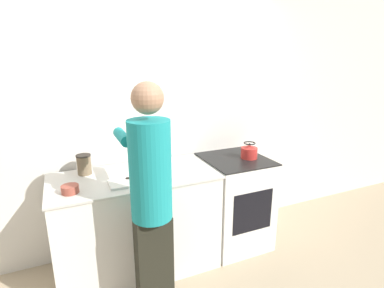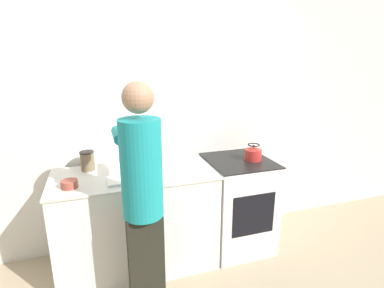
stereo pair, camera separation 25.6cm
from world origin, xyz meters
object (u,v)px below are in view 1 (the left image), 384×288
object	(u,v)px
oven	(234,201)
person	(151,197)
knife	(138,178)
canister_jar	(84,164)
kettle	(249,152)
bowl_prep	(70,189)
cutting_board	(133,181)

from	to	relation	value
oven	person	size ratio (longest dim) A/B	0.53
person	knife	distance (m)	0.45
knife	canister_jar	distance (m)	0.52
person	knife	size ratio (longest dim) A/B	8.75
person	knife	world-z (taller)	person
kettle	canister_jar	size ratio (longest dim) A/B	0.93
person	knife	xyz separation A→B (m)	(0.02, 0.45, -0.04)
person	kettle	xyz separation A→B (m)	(1.16, 0.53, 0.03)
kettle	bowl_prep	xyz separation A→B (m)	(-1.67, -0.11, -0.05)
knife	canister_jar	bearing A→B (deg)	164.42
cutting_board	canister_jar	size ratio (longest dim) A/B	2.20
oven	cutting_board	size ratio (longest dim) A/B	2.41
person	bowl_prep	world-z (taller)	person
kettle	canister_jar	distance (m)	1.55
oven	bowl_prep	world-z (taller)	bowl_prep
bowl_prep	canister_jar	distance (m)	0.39
person	bowl_prep	xyz separation A→B (m)	(-0.50, 0.42, -0.03)
knife	kettle	size ratio (longest dim) A/B	1.23
cutting_board	knife	distance (m)	0.05
person	kettle	size ratio (longest dim) A/B	10.79
oven	kettle	bearing A→B (deg)	-17.76
person	canister_jar	xyz separation A→B (m)	(-0.37, 0.78, 0.03)
canister_jar	cutting_board	bearing A→B (deg)	-45.98
person	cutting_board	bearing A→B (deg)	93.70
cutting_board	canister_jar	bearing A→B (deg)	134.02
oven	bowl_prep	size ratio (longest dim) A/B	7.27
person	canister_jar	size ratio (longest dim) A/B	10.02
knife	person	bearing A→B (deg)	-66.72
knife	bowl_prep	world-z (taller)	bowl_prep
oven	canister_jar	size ratio (longest dim) A/B	5.32
knife	canister_jar	xyz separation A→B (m)	(-0.39, 0.33, 0.07)
bowl_prep	canister_jar	xyz separation A→B (m)	(0.13, 0.36, 0.06)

